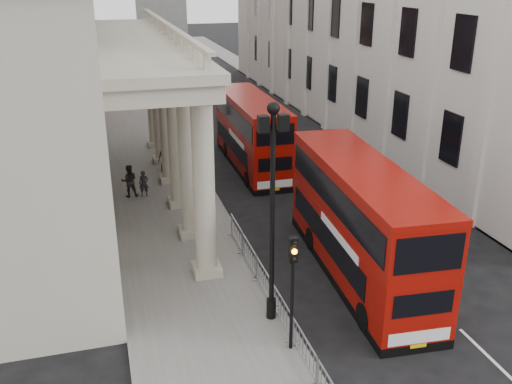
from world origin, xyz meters
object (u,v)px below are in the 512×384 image
lamp_post_north (162,64)px  bus_far (252,131)px  lamp_post_south (272,201)px  pedestrian_b (129,181)px  pedestrian_a (144,184)px  pedestrian_c (165,157)px  lamp_post_mid (194,104)px  bus_near (361,220)px  traffic_light (293,273)px

lamp_post_north → bus_far: bearing=-74.1°
lamp_post_south → bus_far: (4.07, 17.72, -2.47)m
pedestrian_b → lamp_post_north: bearing=-101.9°
pedestrian_a → pedestrian_c: (1.77, 4.20, 0.16)m
lamp_post_mid → pedestrian_a: 5.71m
bus_near → pedestrian_b: bearing=131.2°
traffic_light → lamp_post_south: bearing=92.8°
lamp_post_south → lamp_post_north: 32.00m
pedestrian_b → lamp_post_south: bearing=108.4°
traffic_light → pedestrian_c: traffic_light is taller
bus_near → pedestrian_a: 14.25m
pedestrian_b → pedestrian_c: (2.58, 4.05, -0.04)m
pedestrian_a → lamp_post_south: bearing=-69.4°
bus_near → pedestrian_c: (-6.37, 15.77, -1.56)m
lamp_post_mid → traffic_light: size_ratio=1.93×
pedestrian_a → pedestrian_c: size_ratio=0.83×
lamp_post_south → lamp_post_mid: (0.00, 16.00, 0.00)m
lamp_post_south → pedestrian_c: lamp_post_south is taller
lamp_post_north → pedestrian_a: bearing=-100.9°
lamp_post_north → lamp_post_south: bearing=-90.0°
traffic_light → pedestrian_a: bearing=102.6°
bus_near → bus_far: (-0.61, 15.36, -0.16)m
traffic_light → pedestrian_b: bearing=105.2°
traffic_light → pedestrian_a: size_ratio=2.81×
lamp_post_north → bus_far: lamp_post_north is taller
pedestrian_b → pedestrian_c: bearing=-121.0°
bus_near → lamp_post_mid: bearing=112.8°
lamp_post_mid → pedestrian_b: size_ratio=4.33×
pedestrian_a → pedestrian_b: pedestrian_b is taller
pedestrian_a → pedestrian_b: 0.85m
bus_near → pedestrian_c: bus_near is taller
bus_near → bus_far: size_ratio=1.08×
traffic_light → bus_near: size_ratio=0.37×
lamp_post_south → pedestrian_b: lamp_post_south is taller
lamp_post_mid → bus_far: (4.07, 1.72, -2.47)m
lamp_post_south → lamp_post_mid: same height
lamp_post_north → traffic_light: 34.07m
traffic_light → bus_far: size_ratio=0.40×
bus_far → pedestrian_b: size_ratio=5.65×
lamp_post_north → pedestrian_a: (-3.47, -18.08, -4.03)m
lamp_post_mid → bus_near: (4.68, -13.64, -2.31)m
lamp_post_north → bus_far: 15.05m
lamp_post_north → bus_near: bearing=-81.0°
pedestrian_b → lamp_post_mid: bearing=-154.3°
lamp_post_mid → bus_far: bearing=23.0°
lamp_post_south → bus_near: size_ratio=0.71×
lamp_post_south → lamp_post_north: (0.00, 32.00, 0.00)m
lamp_post_north → pedestrian_a: 18.84m
bus_near → pedestrian_c: 17.08m
bus_near → pedestrian_a: bus_near is taller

